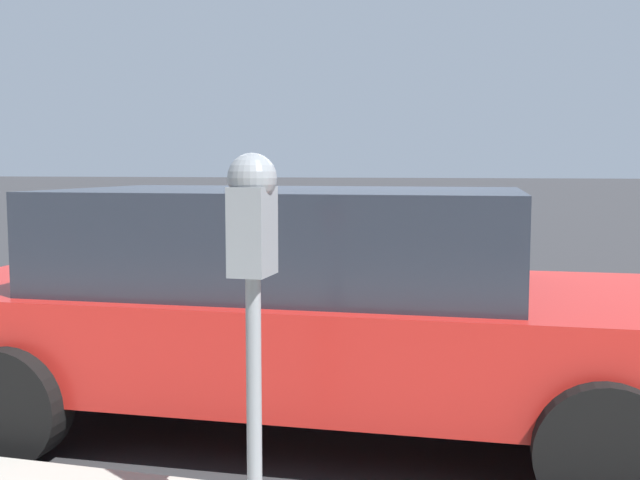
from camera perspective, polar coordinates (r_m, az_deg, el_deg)
The scene contains 3 objects.
ground_plane at distance 5.66m, azimuth 1.57°, elevation -10.68°, with size 220.00×220.00×0.00m, color #2B2B2D.
parking_meter at distance 2.87m, azimuth -5.15°, elevation -0.44°, with size 0.21×0.19×1.50m.
car_red at distance 4.54m, azimuth -0.64°, elevation -4.77°, with size 2.21×4.90×1.45m.
Camera 1 is at (-5.29, -1.23, 1.58)m, focal length 42.00 mm.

